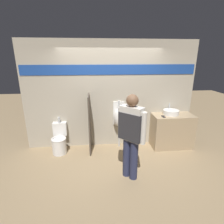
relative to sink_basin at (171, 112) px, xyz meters
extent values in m
plane|color=#997F5B|center=(-1.54, -0.36, -0.94)|extent=(16.00, 16.00, 0.00)
cube|color=#B2A893|center=(-1.54, 0.24, 0.41)|extent=(4.32, 0.06, 2.70)
cube|color=#1E479E|center=(-1.54, 0.20, 1.06)|extent=(4.23, 0.01, 0.24)
cube|color=tan|center=(0.05, -0.05, -0.50)|extent=(1.04, 0.53, 0.88)
cylinder|color=white|center=(0.00, 0.00, 0.00)|extent=(0.40, 0.40, 0.12)
cylinder|color=silver|center=(0.00, 0.14, 0.13)|extent=(0.03, 0.03, 0.14)
cube|color=black|center=(-0.26, -0.16, -0.05)|extent=(0.07, 0.14, 0.01)
cube|color=#4C4238|center=(-2.08, -0.07, -0.22)|extent=(0.03, 0.57, 1.44)
cylinder|color=silver|center=(-1.33, 0.06, -0.64)|extent=(0.04, 0.04, 0.59)
ellipsoid|color=white|center=(-1.33, 0.06, -0.12)|extent=(0.30, 0.27, 0.50)
cube|color=white|center=(-1.33, 0.20, -0.05)|extent=(0.29, 0.02, 0.62)
cylinder|color=silver|center=(-1.33, 0.16, 0.22)|extent=(0.06, 0.06, 0.16)
cylinder|color=white|center=(-2.84, -0.14, -0.75)|extent=(0.35, 0.35, 0.37)
torus|color=white|center=(-2.84, -0.14, -0.55)|extent=(0.36, 0.36, 0.04)
cube|color=white|center=(-2.84, 0.12, -0.39)|extent=(0.34, 0.16, 0.34)
cylinder|color=silver|center=(-2.84, 0.10, -0.14)|extent=(0.06, 0.06, 0.14)
cylinder|color=#282D4C|center=(-1.22, -1.24, -0.53)|extent=(0.15, 0.15, 0.81)
cylinder|color=#282D4C|center=(-1.34, -1.13, -0.53)|extent=(0.15, 0.15, 0.81)
cube|color=silver|center=(-1.28, -1.19, 0.20)|extent=(0.43, 0.43, 0.64)
cube|color=#2D2D33|center=(-1.28, -1.19, 0.14)|extent=(0.47, 0.46, 0.51)
cylinder|color=silver|center=(-1.11, -1.35, 0.16)|extent=(0.10, 0.10, 0.59)
cylinder|color=silver|center=(-1.46, -1.02, 0.16)|extent=(0.10, 0.10, 0.59)
sphere|color=brown|center=(-1.28, -1.19, 0.63)|extent=(0.22, 0.22, 0.22)
camera|label=1|loc=(-1.92, -4.10, 1.35)|focal=28.00mm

